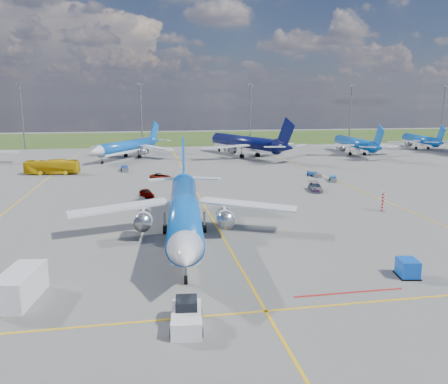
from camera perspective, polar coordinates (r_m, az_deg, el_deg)
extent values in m
plane|color=#5B5B59|center=(53.97, -0.25, -5.76)|extent=(400.00, 400.00, 0.00)
cube|color=#2D4719|center=(201.55, -7.69, 7.00)|extent=(400.00, 80.00, 0.01)
cube|color=#ECB114|center=(82.79, -3.84, 0.41)|extent=(0.25, 160.00, 0.02)
cube|color=#ECB114|center=(35.83, 5.49, -15.22)|extent=(60.00, 0.25, 0.02)
cube|color=#ECB114|center=(94.53, -22.94, 0.91)|extent=(0.25, 120.00, 0.02)
cube|color=#ECB114|center=(100.00, 12.85, 2.10)|extent=(0.25, 120.00, 0.02)
cube|color=#A5140F|center=(40.21, 16.01, -12.52)|extent=(10.00, 0.25, 0.02)
cylinder|color=slate|center=(165.96, -24.84, 8.85)|extent=(0.50, 0.50, 22.00)
cube|color=slate|center=(165.99, -25.19, 12.74)|extent=(2.20, 0.50, 0.80)
cylinder|color=slate|center=(160.79, -10.74, 9.66)|extent=(0.50, 0.50, 22.00)
cube|color=slate|center=(160.82, -10.89, 13.68)|extent=(2.20, 0.50, 0.80)
cylinder|color=slate|center=(165.42, 3.46, 9.89)|extent=(0.50, 0.50, 22.00)
cube|color=slate|center=(165.45, 3.51, 13.81)|extent=(2.20, 0.50, 0.80)
cylinder|color=slate|center=(179.09, 16.18, 9.60)|extent=(0.50, 0.50, 22.00)
cube|color=slate|center=(179.12, 16.39, 13.20)|extent=(2.20, 0.50, 0.80)
cylinder|color=slate|center=(199.96, 26.65, 9.00)|extent=(0.50, 0.50, 22.00)
cube|color=slate|center=(199.98, 26.95, 12.23)|extent=(2.20, 0.50, 0.80)
cylinder|color=red|center=(69.85, 20.05, -1.16)|extent=(0.50, 0.50, 3.00)
cube|color=silver|center=(33.25, -4.91, -16.24)|extent=(2.58, 4.35, 1.29)
cube|color=black|center=(33.37, -4.93, -14.42)|extent=(1.75, 1.93, 0.89)
cube|color=slate|center=(35.58, -4.88, -14.44)|extent=(0.48, 2.39, 0.20)
cube|color=blue|center=(45.19, 22.87, -9.13)|extent=(2.03, 2.36, 1.68)
cube|color=silver|center=(40.63, -25.06, -11.03)|extent=(3.38, 6.06, 2.52)
imported|color=gold|center=(106.68, -21.54, 3.06)|extent=(12.19, 3.91, 3.34)
imported|color=#999999|center=(76.86, -10.07, -0.12)|extent=(2.85, 4.29, 1.36)
imported|color=#999999|center=(93.60, -8.33, 2.02)|extent=(4.65, 2.21, 1.28)
imported|color=#999999|center=(82.33, 11.86, 0.64)|extent=(3.07, 5.48, 1.50)
cube|color=#1C6CA8|center=(94.34, 14.01, 1.77)|extent=(1.92, 2.57, 0.97)
cube|color=slate|center=(92.11, 14.12, 1.47)|extent=(1.58, 2.01, 0.79)
cube|color=navy|center=(107.61, -12.88, 3.07)|extent=(1.71, 2.85, 1.15)
cube|color=slate|center=(104.93, -12.80, 2.80)|extent=(1.44, 2.20, 0.94)
cube|color=#184693|center=(99.15, 11.42, 2.35)|extent=(1.68, 2.46, 0.95)
cube|color=slate|center=(97.35, 12.16, 2.10)|extent=(1.40, 1.92, 0.78)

